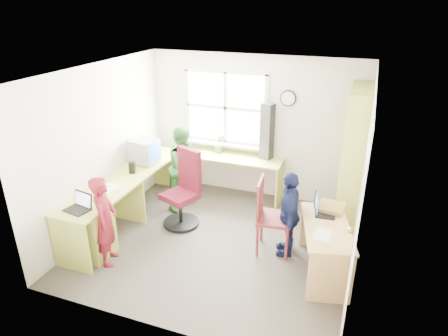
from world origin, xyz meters
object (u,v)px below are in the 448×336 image
bookshelf (353,163)px  potted_plant (220,144)px  crt_monitor (144,151)px  person_navy (289,214)px  laptop_left (80,206)px  person_green (185,168)px  right_desk (325,239)px  laptop_right (322,209)px  l_desk (125,208)px  swivel_chair (184,193)px  wooden_chair (269,213)px  cd_tower (267,132)px  person_red (105,221)px

bookshelf → potted_plant: bookshelf is taller
bookshelf → crt_monitor: size_ratio=4.76×
bookshelf → person_navy: size_ratio=1.76×
laptop_left → person_green: 1.88m
laptop_left → person_navy: size_ratio=0.29×
right_desk → person_green: size_ratio=0.92×
bookshelf → laptop_left: size_ratio=6.09×
crt_monitor → person_navy: bearing=-5.3°
right_desk → laptop_right: laptop_right is taller
l_desk → right_desk: l_desk is taller
laptop_left → person_green: size_ratio=0.25×
crt_monitor → laptop_left: (0.01, -1.62, -0.15)m
right_desk → person_navy: 0.58m
crt_monitor → potted_plant: size_ratio=1.36×
person_green → swivel_chair: bearing=-143.0°
bookshelf → crt_monitor: bearing=-170.7°
l_desk → wooden_chair: (2.00, 0.36, 0.11)m
right_desk → cd_tower: cd_tower is taller
potted_plant → person_navy: person_navy is taller
laptop_left → person_navy: (2.46, 1.05, -0.20)m
potted_plant → crt_monitor: bearing=-139.0°
laptop_left → person_green: (0.62, 1.78, -0.11)m
bookshelf → cd_tower: bearing=165.9°
wooden_chair → crt_monitor: 2.31m
right_desk → person_navy: bearing=139.2°
laptop_left → potted_plant: size_ratio=1.06×
right_desk → person_green: person_green is taller
l_desk → person_red: size_ratio=2.42×
l_desk → person_navy: person_navy is taller
right_desk → laptop_left: 3.09m
potted_plant → laptop_right: bearing=-35.4°
swivel_chair → crt_monitor: (-0.84, 0.33, 0.44)m
laptop_right → potted_plant: potted_plant is taller
swivel_chair → cd_tower: bearing=73.2°
l_desk → right_desk: (2.78, 0.12, 0.03)m
bookshelf → potted_plant: 2.22m
bookshelf → cd_tower: 1.44m
potted_plant → wooden_chair: bearing=-49.1°
cd_tower → right_desk: bearing=-37.0°
person_red → person_navy: size_ratio=1.02×
potted_plant → person_green: bearing=-116.6°
person_red → person_green: bearing=-33.0°
crt_monitor → person_navy: (2.47, -0.57, -0.35)m
person_navy → laptop_right: bearing=85.2°
l_desk → crt_monitor: crt_monitor is taller
person_navy → laptop_left: bearing=-78.7°
right_desk → potted_plant: 2.65m
crt_monitor → wooden_chair: bearing=-7.4°
bookshelf → wooden_chair: (-0.95, -1.11, -0.44)m
l_desk → laptop_left: 0.77m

